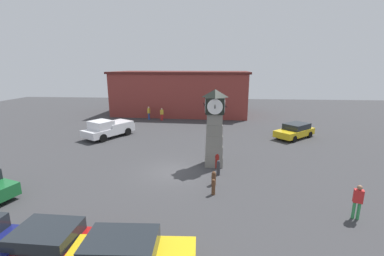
% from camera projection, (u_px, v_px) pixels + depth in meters
% --- Properties ---
extents(ground_plane, '(83.65, 83.65, 0.00)m').
position_uv_depth(ground_plane, '(173.00, 172.00, 17.71)').
color(ground_plane, '#38383A').
extents(clock_tower, '(1.68, 1.69, 5.55)m').
position_uv_depth(clock_tower, '(214.00, 127.00, 18.29)').
color(clock_tower, gray).
rests_on(clock_tower, ground_plane).
extents(bollard_near_tower, '(0.30, 0.30, 1.07)m').
position_uv_depth(bollard_near_tower, '(217.00, 161.00, 18.27)').
color(bollard_near_tower, maroon).
rests_on(bollard_near_tower, ground_plane).
extents(bollard_mid_row, '(0.24, 0.24, 1.05)m').
position_uv_depth(bollard_mid_row, '(218.00, 168.00, 17.04)').
color(bollard_mid_row, '#333338').
rests_on(bollard_mid_row, ground_plane).
extents(bollard_far_row, '(0.27, 0.27, 0.88)m').
position_uv_depth(bollard_far_row, '(214.00, 178.00, 15.64)').
color(bollard_far_row, brown).
rests_on(bollard_far_row, ground_plane).
extents(bollard_end_row, '(0.21, 0.21, 0.93)m').
position_uv_depth(bollard_end_row, '(213.00, 187.00, 14.44)').
color(bollard_end_row, brown).
rests_on(bollard_end_row, ground_plane).
extents(car_near_tower, '(3.96, 2.05, 1.38)m').
position_uv_depth(car_near_tower, '(53.00, 244.00, 9.40)').
color(car_near_tower, '#A51111').
rests_on(car_near_tower, ground_plane).
extents(car_far_lot, '(4.62, 4.39, 1.47)m').
position_uv_depth(car_far_lot, '(295.00, 131.00, 25.98)').
color(car_far_lot, gold).
rests_on(car_far_lot, ground_plane).
extents(pickup_truck, '(4.43, 5.51, 1.85)m').
position_uv_depth(pickup_truck, '(109.00, 128.00, 26.20)').
color(pickup_truck, silver).
rests_on(pickup_truck, ground_plane).
extents(pedestrian_near_bench, '(0.47, 0.40, 1.67)m').
position_uv_depth(pedestrian_near_bench, '(162.00, 113.00, 34.39)').
color(pedestrian_near_bench, red).
rests_on(pedestrian_near_bench, ground_plane).
extents(pedestrian_crossing_lot, '(0.30, 0.43, 1.79)m').
position_uv_depth(pedestrian_crossing_lot, '(149.00, 112.00, 34.90)').
color(pedestrian_crossing_lot, '#264CA5').
rests_on(pedestrian_crossing_lot, ground_plane).
extents(pedestrian_by_cars, '(0.46, 0.36, 1.73)m').
position_uv_depth(pedestrian_by_cars, '(358.00, 200.00, 12.01)').
color(pedestrian_by_cars, '#338C4C').
rests_on(pedestrian_by_cars, ground_plane).
extents(warehouse_blue_far, '(20.40, 10.55, 6.37)m').
position_uv_depth(warehouse_blue_far, '(182.00, 93.00, 39.33)').
color(warehouse_blue_far, maroon).
rests_on(warehouse_blue_far, ground_plane).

